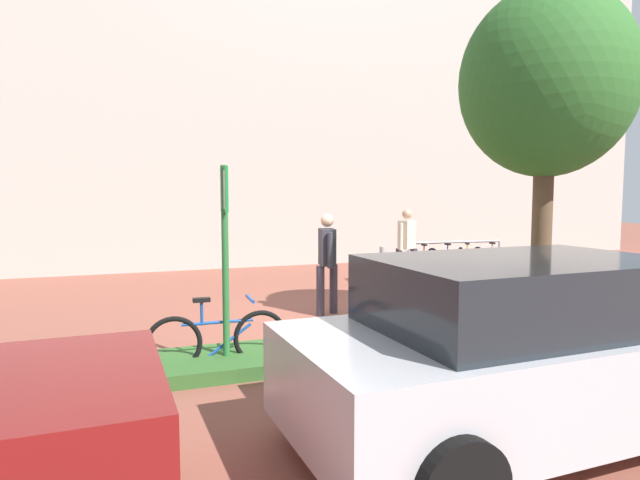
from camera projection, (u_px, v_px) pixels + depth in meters
ground_plane at (331, 323)px, 8.67m from camera, size 60.00×60.00×0.00m
building_facade at (236, 88)px, 15.19m from camera, size 28.00×1.20×10.00m
planter_strip at (347, 349)px, 6.93m from camera, size 7.00×1.10×0.16m
tree_sidewalk at (547, 84)px, 7.59m from camera, size 2.42×2.42×4.95m
parking_sign_post at (225, 237)px, 6.28m from camera, size 0.08×0.36×2.39m
bike_at_sign at (218, 339)px, 6.41m from camera, size 1.68×0.42×0.86m
bike_rack_cluster at (455, 259)px, 14.17m from camera, size 2.65×1.74×0.83m
bollard_steel at (383, 267)px, 11.90m from camera, size 0.16×0.16×0.90m
person_casual_tan at (407, 243)px, 11.93m from camera, size 0.53×0.42×1.72m
person_suited_dark at (327, 257)px, 9.19m from camera, size 0.43×0.60×1.72m
car_silver_sedan at (533, 350)px, 4.56m from camera, size 4.36×2.14×1.54m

